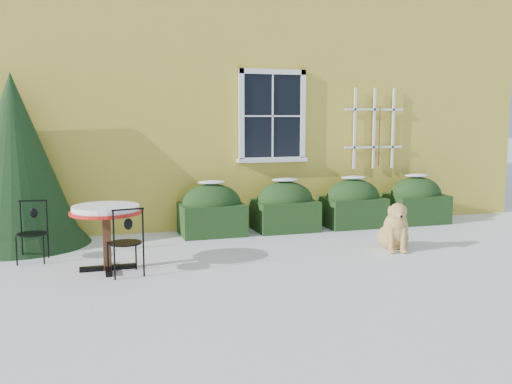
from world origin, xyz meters
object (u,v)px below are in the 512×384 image
object	(u,v)px
patio_chair_far	(33,231)
bistro_table	(106,216)
patio_chair_near	(126,241)
dog	(395,230)
evergreen_shrub	(15,177)

from	to	relation	value
patio_chair_far	bistro_table	bearing A→B (deg)	-32.82
patio_chair_near	dog	xyz separation A→B (m)	(3.90, 0.25, -0.13)
bistro_table	patio_chair_far	distance (m)	1.26
evergreen_shrub	dog	world-z (taller)	evergreen_shrub
evergreen_shrub	dog	size ratio (longest dim) A/B	3.30
evergreen_shrub	dog	xyz separation A→B (m)	(5.36, -2.02, -0.76)
patio_chair_near	patio_chair_far	distance (m)	1.60
bistro_table	dog	bearing A→B (deg)	-1.06
patio_chair_near	patio_chair_far	xyz separation A→B (m)	(-1.16, 1.10, -0.02)
patio_chair_near	dog	bearing A→B (deg)	173.59
patio_chair_far	dog	world-z (taller)	patio_chair_far
evergreen_shrub	patio_chair_far	world-z (taller)	evergreen_shrub
bistro_table	dog	world-z (taller)	bistro_table
evergreen_shrub	patio_chair_near	size ratio (longest dim) A/B	3.05
patio_chair_near	patio_chair_far	size ratio (longest dim) A/B	1.04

